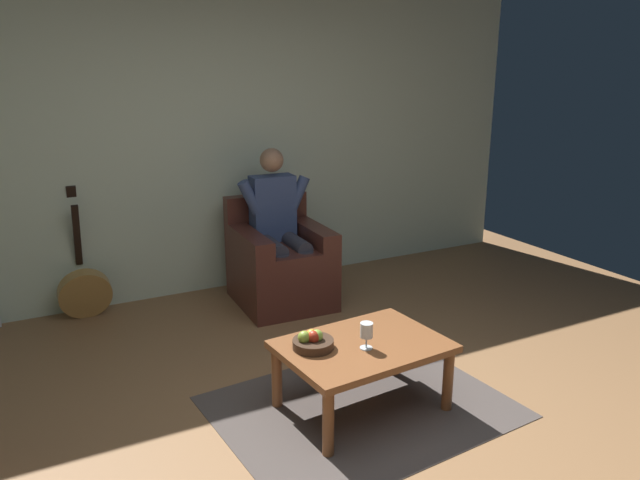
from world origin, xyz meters
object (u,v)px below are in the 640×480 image
at_px(fruit_bowl, 313,341).
at_px(wine_glass_near, 366,332).
at_px(guitar, 84,289).
at_px(coffee_table, 362,353).
at_px(person_seated, 279,224).
at_px(armchair, 280,265).

bearing_deg(fruit_bowl, wine_glass_near, 151.79).
relative_size(guitar, wine_glass_near, 6.77).
relative_size(guitar, fruit_bowl, 4.49).
relative_size(coffee_table, guitar, 0.93).
distance_m(coffee_table, guitar, 2.43).
distance_m(person_seated, wine_glass_near, 1.81).
distance_m(armchair, fruit_bowl, 1.73).
bearing_deg(wine_glass_near, coffee_table, -104.82).
distance_m(person_seated, guitar, 1.58).
height_order(wine_glass_near, fruit_bowl, wine_glass_near).
bearing_deg(guitar, person_seated, 165.31).
xyz_separation_m(coffee_table, guitar, (1.21, -2.10, -0.12)).
bearing_deg(wine_glass_near, guitar, -61.10).
xyz_separation_m(armchair, guitar, (1.47, -0.39, -0.09)).
xyz_separation_m(person_seated, fruit_bowl, (0.53, 1.64, -0.22)).
distance_m(armchair, wine_glass_near, 1.81).
height_order(person_seated, guitar, person_seated).
distance_m(wine_glass_near, fruit_bowl, 0.30).
height_order(coffee_table, wine_glass_near, wine_glass_near).
bearing_deg(guitar, wine_glass_near, 118.90).
distance_m(coffee_table, wine_glass_near, 0.17).
distance_m(coffee_table, fruit_bowl, 0.30).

